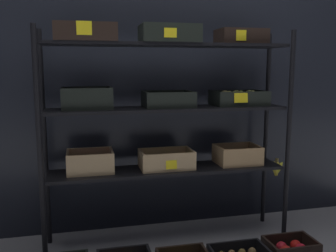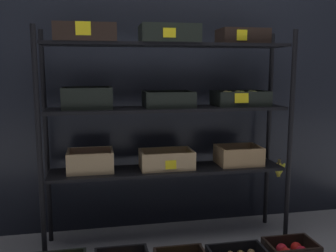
{
  "view_description": "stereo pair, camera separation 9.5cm",
  "coord_description": "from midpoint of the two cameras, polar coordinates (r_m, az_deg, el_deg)",
  "views": [
    {
      "loc": [
        -0.57,
        -2.41,
        1.21
      ],
      "look_at": [
        0.0,
        0.0,
        0.82
      ],
      "focal_mm": 39.92,
      "sensor_mm": 36.0,
      "label": 1
    },
    {
      "loc": [
        -0.48,
        -2.43,
        1.21
      ],
      "look_at": [
        0.0,
        0.0,
        0.82
      ],
      "focal_mm": 39.92,
      "sensor_mm": 36.0,
      "label": 2
    }
  ],
  "objects": [
    {
      "name": "ground_plane",
      "position": [
        2.76,
        1.03,
        -17.08
      ],
      "size": [
        10.0,
        10.0,
        0.0
      ],
      "primitive_type": "plane",
      "color": "gray"
    },
    {
      "name": "storefront_wall",
      "position": [
        2.83,
        -0.45,
        10.35
      ],
      "size": [
        4.02,
        0.12,
        2.56
      ],
      "primitive_type": "cube",
      "color": "black",
      "rests_on": "ground_plane"
    },
    {
      "name": "display_rack",
      "position": [
        2.5,
        1.19,
        2.79
      ],
      "size": [
        1.74,
        0.35,
        1.48
      ],
      "color": "black",
      "rests_on": "ground_plane"
    },
    {
      "name": "crate_ground_apple_red",
      "position": [
        2.66,
        19.29,
        -17.59
      ],
      "size": [
        0.32,
        0.22,
        0.1
      ],
      "color": "black",
      "rests_on": "ground_plane"
    }
  ]
}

